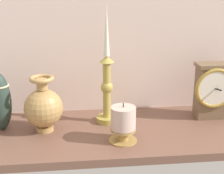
% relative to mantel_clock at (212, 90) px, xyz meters
% --- Properties ---
extents(ground_plane, '(1.00, 0.36, 0.02)m').
position_rel_mantel_clock_xyz_m(ground_plane, '(-0.29, -0.06, -0.11)').
color(ground_plane, brown).
extents(back_wall, '(1.20, 0.02, 0.65)m').
position_rel_mantel_clock_xyz_m(back_wall, '(-0.29, 0.12, 0.23)').
color(back_wall, beige).
rests_on(back_wall, ground_plane).
extents(mantel_clock, '(0.13, 0.09, 0.19)m').
position_rel_mantel_clock_xyz_m(mantel_clock, '(0.00, 0.00, 0.00)').
color(mantel_clock, brown).
rests_on(mantel_clock, ground_plane).
extents(candlestick_tall_left, '(0.07, 0.07, 0.38)m').
position_rel_mantel_clock_xyz_m(candlestick_tall_left, '(-0.35, 0.00, 0.03)').
color(candlestick_tall_left, '#B09C46').
rests_on(candlestick_tall_left, ground_plane).
extents(brass_vase_bulbous, '(0.12, 0.12, 0.17)m').
position_rel_mantel_clock_xyz_m(brass_vase_bulbous, '(-0.55, -0.05, -0.02)').
color(brass_vase_bulbous, tan).
rests_on(brass_vase_bulbous, ground_plane).
extents(pillar_candle_front, '(0.08, 0.08, 0.12)m').
position_rel_mantel_clock_xyz_m(pillar_candle_front, '(-0.32, -0.14, -0.04)').
color(pillar_candle_front, '#B08A49').
rests_on(pillar_candle_front, ground_plane).
extents(tall_ceramic_vase, '(0.07, 0.07, 0.18)m').
position_rel_mantel_clock_xyz_m(tall_ceramic_vase, '(-0.68, -0.02, -0.01)').
color(tall_ceramic_vase, '#2A3C33').
rests_on(tall_ceramic_vase, ground_plane).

